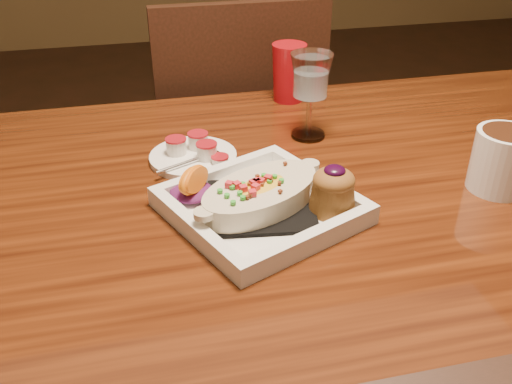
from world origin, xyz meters
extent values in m
cube|color=#6D2F0F|center=(0.00, 0.00, 0.73)|extent=(1.50, 0.90, 0.04)
cylinder|color=black|center=(0.67, 0.37, 0.35)|extent=(0.07, 0.07, 0.71)
cube|color=black|center=(0.00, 0.70, 0.45)|extent=(0.42, 0.42, 0.04)
cylinder|color=black|center=(0.17, 0.87, 0.23)|extent=(0.04, 0.04, 0.45)
cylinder|color=black|center=(-0.17, 0.87, 0.23)|extent=(0.04, 0.04, 0.45)
cylinder|color=black|center=(0.17, 0.53, 0.23)|extent=(0.04, 0.04, 0.45)
cylinder|color=black|center=(-0.17, 0.53, 0.23)|extent=(0.04, 0.04, 0.45)
cube|color=black|center=(0.00, 0.51, 0.70)|extent=(0.40, 0.03, 0.46)
cube|color=white|center=(-0.09, -0.03, 0.76)|extent=(0.32, 0.32, 0.01)
cube|color=black|center=(-0.09, -0.03, 0.77)|extent=(0.17, 0.17, 0.01)
ellipsoid|color=yellow|center=(-0.09, -0.03, 0.79)|extent=(0.19, 0.16, 0.03)
ellipsoid|color=#5F1556|center=(-0.18, 0.02, 0.77)|extent=(0.07, 0.07, 0.02)
cone|color=brown|center=(0.01, -0.06, 0.79)|extent=(0.07, 0.07, 0.05)
ellipsoid|color=brown|center=(0.01, -0.06, 0.81)|extent=(0.06, 0.06, 0.03)
ellipsoid|color=black|center=(0.01, -0.06, 0.83)|extent=(0.03, 0.03, 0.01)
cylinder|color=white|center=(0.29, -0.04, 0.80)|extent=(0.09, 0.09, 0.10)
cylinder|color=black|center=(0.29, -0.04, 0.84)|extent=(0.08, 0.08, 0.02)
cylinder|color=silver|center=(0.06, 0.20, 0.75)|extent=(0.06, 0.06, 0.01)
cylinder|color=silver|center=(0.06, 0.20, 0.79)|extent=(0.01, 0.01, 0.07)
cone|color=silver|center=(0.06, 0.20, 0.87)|extent=(0.08, 0.08, 0.08)
cylinder|color=white|center=(-0.16, 0.16, 0.76)|extent=(0.15, 0.15, 0.01)
cylinder|color=silver|center=(-0.19, 0.17, 0.77)|extent=(0.03, 0.03, 0.03)
cylinder|color=red|center=(-0.19, 0.17, 0.79)|extent=(0.04, 0.04, 0.00)
cylinder|color=silver|center=(-0.15, 0.18, 0.77)|extent=(0.03, 0.03, 0.03)
cylinder|color=red|center=(-0.15, 0.18, 0.79)|extent=(0.04, 0.04, 0.00)
cylinder|color=silver|center=(-0.14, 0.14, 0.77)|extent=(0.03, 0.03, 0.03)
cylinder|color=red|center=(-0.14, 0.14, 0.79)|extent=(0.04, 0.04, 0.00)
cylinder|color=silver|center=(-0.12, 0.12, 0.76)|extent=(0.03, 0.03, 0.02)
cylinder|color=red|center=(-0.12, 0.12, 0.77)|extent=(0.03, 0.03, 0.00)
cone|color=#B10C15|center=(0.07, 0.39, 0.81)|extent=(0.07, 0.07, 0.12)
camera|label=1|loc=(-0.25, -0.71, 1.21)|focal=40.00mm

